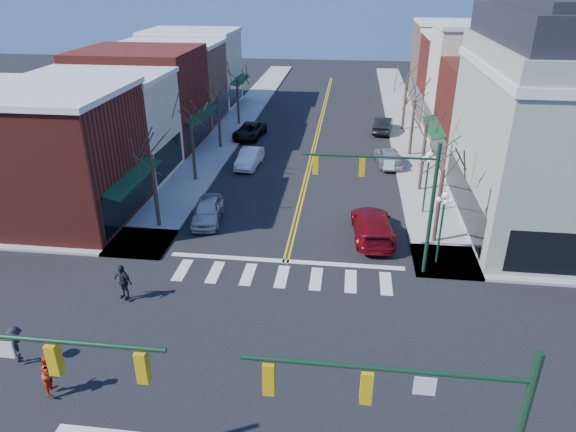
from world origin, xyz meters
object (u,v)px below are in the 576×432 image
(car_right_mid, at_px, (388,156))
(car_left_far, at_px, (249,131))
(pedestrian_dark_b, at_px, (17,344))
(car_left_mid, at_px, (249,158))
(lamppost_midblock, at_px, (427,172))
(pedestrian_dark_a, at_px, (123,281))
(car_right_near, at_px, (373,225))
(car_left_near, at_px, (207,211))
(pedestrian_red_b, at_px, (51,373))
(lamppost_corner, at_px, (443,215))
(car_right_far, at_px, (383,125))

(car_right_mid, bearing_deg, car_left_far, -33.22)
(pedestrian_dark_b, bearing_deg, car_left_mid, -47.08)
(lamppost_midblock, relative_size, pedestrian_dark_a, 2.38)
(car_left_far, relative_size, car_right_near, 0.89)
(car_right_mid, distance_m, pedestrian_dark_b, 30.54)
(pedestrian_dark_a, bearing_deg, car_left_near, 100.20)
(pedestrian_red_b, bearing_deg, pedestrian_dark_b, 46.55)
(car_right_mid, relative_size, pedestrian_dark_a, 2.50)
(lamppost_midblock, relative_size, pedestrian_red_b, 2.56)
(lamppost_corner, relative_size, car_left_near, 1.00)
(car_right_mid, xyz_separation_m, pedestrian_red_b, (-13.84, -27.35, 0.22))
(car_right_near, xyz_separation_m, car_right_far, (1.60, 22.78, -0.05))
(car_left_mid, relative_size, car_right_mid, 0.96)
(lamppost_corner, distance_m, car_right_far, 25.68)
(car_left_near, distance_m, car_right_mid, 17.04)
(lamppost_midblock, distance_m, car_left_near, 14.26)
(pedestrian_dark_b, bearing_deg, car_right_far, -60.17)
(car_left_far, xyz_separation_m, car_right_far, (12.80, 3.48, 0.07))
(lamppost_midblock, xyz_separation_m, car_left_near, (-13.80, -2.79, -2.22))
(lamppost_corner, bearing_deg, car_right_far, 94.03)
(car_left_far, height_order, car_right_mid, car_right_mid)
(lamppost_corner, relative_size, lamppost_midblock, 1.00)
(car_left_mid, bearing_deg, pedestrian_dark_b, -97.65)
(car_left_mid, height_order, car_right_far, car_right_far)
(pedestrian_dark_a, bearing_deg, car_left_far, 108.96)
(lamppost_corner, relative_size, car_right_far, 0.93)
(car_left_mid, bearing_deg, car_left_near, -90.36)
(car_left_mid, bearing_deg, car_right_mid, 11.82)
(car_right_near, bearing_deg, car_left_mid, -54.70)
(pedestrian_red_b, relative_size, pedestrian_dark_a, 0.93)
(car_right_far, bearing_deg, car_left_near, 68.71)
(lamppost_corner, distance_m, pedestrian_red_b, 19.54)
(car_left_near, bearing_deg, pedestrian_red_b, -103.56)
(lamppost_midblock, distance_m, car_left_mid, 15.33)
(car_right_far, bearing_deg, pedestrian_dark_b, 73.23)
(lamppost_midblock, bearing_deg, pedestrian_dark_a, -142.69)
(pedestrian_dark_b, bearing_deg, car_left_near, -52.37)
(car_left_mid, relative_size, car_right_far, 0.93)
(car_left_near, xyz_separation_m, car_right_mid, (12.00, 12.10, 0.03))
(car_left_far, height_order, car_right_near, car_right_near)
(car_left_near, bearing_deg, pedestrian_dark_a, -107.33)
(car_right_far, bearing_deg, car_right_near, 93.52)
(car_right_far, xyz_separation_m, pedestrian_dark_a, (-13.70, -30.83, 0.29))
(car_left_near, bearing_deg, car_right_mid, 38.55)
(lamppost_corner, height_order, pedestrian_dark_b, lamppost_corner)
(car_left_mid, xyz_separation_m, car_right_far, (11.29, 11.35, 0.05))
(lamppost_corner, distance_m, car_left_mid, 19.42)
(lamppost_corner, distance_m, car_right_mid, 16.06)
(car_right_mid, relative_size, pedestrian_dark_b, 2.79)
(car_right_far, bearing_deg, car_left_mid, 52.69)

